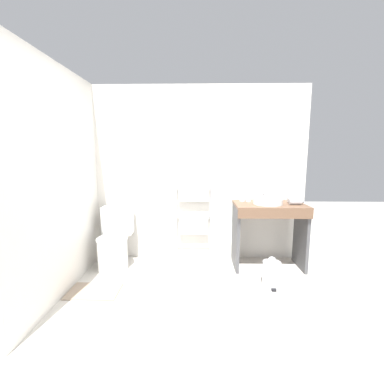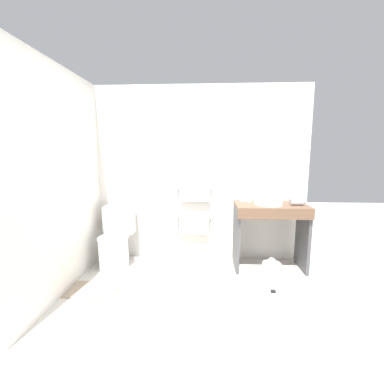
% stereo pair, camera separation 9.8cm
% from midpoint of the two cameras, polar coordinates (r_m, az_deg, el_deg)
% --- Properties ---
extents(ground_plane, '(12.00, 12.00, 0.00)m').
position_cam_midpoint_polar(ground_plane, '(2.56, -0.59, -27.88)').
color(ground_plane, beige).
extents(wall_back, '(3.08, 0.12, 2.45)m').
position_cam_midpoint_polar(wall_back, '(3.69, 0.19, 3.96)').
color(wall_back, silver).
rests_on(wall_back, ground_plane).
extents(wall_side, '(0.12, 2.30, 2.45)m').
position_cam_midpoint_polar(wall_side, '(3.25, -27.25, 2.35)').
color(wall_side, silver).
rests_on(wall_side, ground_plane).
extents(toilet, '(0.41, 0.56, 0.80)m').
position_cam_midpoint_polar(toilet, '(3.67, -17.62, -10.65)').
color(toilet, white).
rests_on(toilet, ground_plane).
extents(towel_radiator, '(0.52, 0.06, 1.08)m').
position_cam_midpoint_polar(towel_radiator, '(3.67, -0.41, -4.81)').
color(towel_radiator, silver).
rests_on(towel_radiator, ground_plane).
extents(vanity_counter, '(0.91, 0.54, 0.87)m').
position_cam_midpoint_polar(vanity_counter, '(3.55, 15.98, -7.10)').
color(vanity_counter, brown).
rests_on(vanity_counter, ground_plane).
extents(sink_basin, '(0.38, 0.38, 0.08)m').
position_cam_midpoint_polar(sink_basin, '(3.45, 15.71, -1.86)').
color(sink_basin, white).
rests_on(sink_basin, vanity_counter).
extents(faucet, '(0.02, 0.10, 0.12)m').
position_cam_midpoint_polar(faucet, '(3.64, 14.95, -0.76)').
color(faucet, silver).
rests_on(faucet, vanity_counter).
extents(cup_near_wall, '(0.07, 0.07, 0.09)m').
position_cam_midpoint_polar(cup_near_wall, '(3.57, 10.35, -1.31)').
color(cup_near_wall, white).
rests_on(cup_near_wall, vanity_counter).
extents(cup_near_edge, '(0.07, 0.07, 0.10)m').
position_cam_midpoint_polar(cup_near_edge, '(3.56, 11.64, -1.35)').
color(cup_near_edge, white).
rests_on(cup_near_edge, vanity_counter).
extents(hair_dryer, '(0.20, 0.18, 0.07)m').
position_cam_midpoint_polar(hair_dryer, '(3.54, 21.31, -2.01)').
color(hair_dryer, '#B7B7BC').
rests_on(hair_dryer, vanity_counter).
extents(trash_bin, '(0.21, 0.24, 0.35)m').
position_cam_midpoint_polar(trash_bin, '(3.22, 16.37, -16.94)').
color(trash_bin, silver).
rests_on(trash_bin, ground_plane).
extents(bath_mat, '(0.56, 0.36, 0.01)m').
position_cam_midpoint_polar(bath_mat, '(3.26, -21.76, -19.79)').
color(bath_mat, gray).
rests_on(bath_mat, ground_plane).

